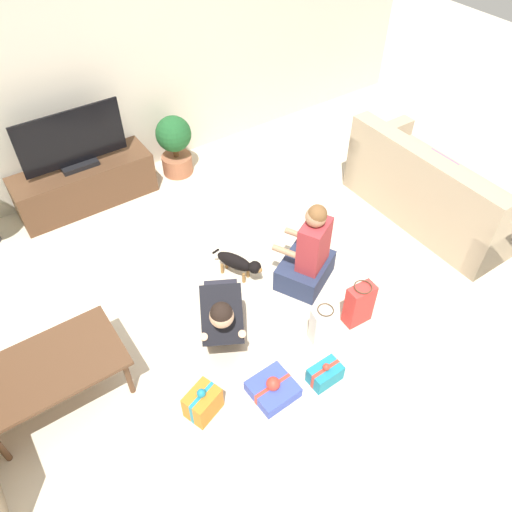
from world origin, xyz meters
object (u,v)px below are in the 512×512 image
Objects in this scene: person_sitting at (309,256)px; gift_box_c at (273,389)px; dog at (239,263)px; tv at (73,143)px; sofa_right at (432,193)px; coffee_table at (48,370)px; gift_box_a at (325,374)px; gift_bag_a at (359,304)px; gift_box_b at (203,403)px; potted_plant_back_right at (175,143)px; gift_bag_b at (323,325)px; tv_console at (85,185)px; person_kneeling at (222,313)px.

person_sitting is 1.26m from gift_box_c.
person_sitting is 1.84× the size of dog.
tv is at bearing -88.45° from person_sitting.
coffee_table is at bearing 88.80° from sofa_right.
gift_bag_a is (0.61, 0.31, 0.13)m from gift_box_a.
gift_box_b reaches higher than dog.
potted_plant_back_right is 1.87m from dog.
dog is 1.64× the size of gift_box_b.
coffee_table reaches higher than gift_box_a.
tv is 1.18× the size of person_sitting.
gift_box_b is 0.89× the size of gift_box_c.
person_sitting is 1.09m from gift_box_a.
sofa_right is at bearing 17.42° from gift_bag_b.
tv reaches higher than gift_box_c.
sofa_right reaches higher than gift_box_c.
coffee_table is 2.42m from tv_console.
person_kneeling is at bearing 154.85° from gift_bag_a.
dog reaches higher than gift_box_a.
gift_bag_a is at bearing 3.84° from person_kneeling.
person_kneeling is 0.72m from gift_box_b.
gift_box_b is (-0.92, 0.30, 0.04)m from gift_box_a.
tv_console is at bearing 85.81° from gift_box_b.
person_sitting is at bearing 35.74° from person_kneeling.
gift_bag_a is (1.33, -2.89, -0.03)m from tv_console.
dog is 1.46× the size of gift_box_c.
gift_bag_b is at bearing 53.77° from gift_box_a.
coffee_table is 1.14m from gift_box_b.
gift_box_a is (-0.54, -0.92, -0.24)m from person_sitting.
gift_box_a is at bearing -18.24° from gift_box_b.
gift_bag_b is at bearing 177.49° from gift_bag_a.
potted_plant_back_right is 3.13m from gift_box_b.
gift_box_c is at bearing 161.65° from gift_box_a.
gift_box_c is at bearing -18.15° from gift_box_b.
person_kneeling is 0.84m from gift_bag_b.
person_sitting is 0.68m from gift_bag_b.
gift_bag_a is (1.54, 0.00, 0.09)m from gift_box_b.
potted_plant_back_right is at bearing 54.46° from dog.
coffee_table is 2.75× the size of gift_bag_b.
person_kneeling reaches higher than gift_bag_b.
sofa_right is 2.32× the size of person_kneeling.
coffee_table is 2.14× the size of dog.
potted_plant_back_right is 0.79× the size of person_sitting.
dog is (1.82, 0.30, -0.21)m from coffee_table.
person_kneeling is 0.95m from gift_box_a.
gift_box_a is (-0.05, -1.31, -0.10)m from dog.
person_sitting is (-1.64, -0.02, 0.01)m from sofa_right.
gift_bag_b is at bearing -71.71° from tv.
tv_console is at bearing 52.04° from sofa_right.
person_kneeling reaches higher than gift_box_b.
potted_plant_back_right is 2.48m from person_kneeling.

